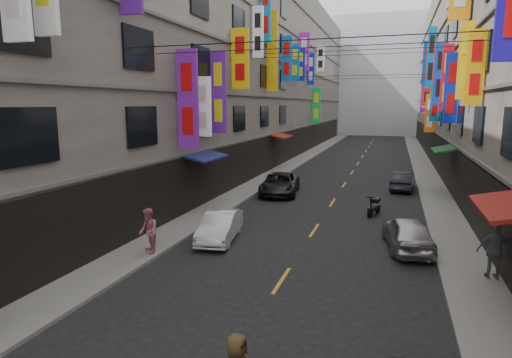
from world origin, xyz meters
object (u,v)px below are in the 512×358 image
Objects in this scene: car_left_mid at (220,226)px; car_right_far at (403,181)px; pedestrian_lfar at (148,231)px; pedestrian_rfar at (495,251)px; car_left_far at (280,184)px; scooter_far_right at (374,207)px; car_right_mid at (408,233)px.

car_left_mid is 0.98× the size of car_right_far.
pedestrian_lfar is 0.93× the size of pedestrian_rfar.
pedestrian_lfar is at bearing -105.78° from car_left_far.
pedestrian_lfar reaches higher than scooter_far_right.
scooter_far_right is at bearing 96.23° from pedestrian_lfar.
car_left_mid is 0.94× the size of car_right_mid.
pedestrian_lfar is at bearing 64.40° from scooter_far_right.
car_left_far is at bearing 81.16° from car_left_mid.
car_left_far is at bearing 32.54° from car_right_far.
car_right_far is at bearing 19.06° from car_left_far.
pedestrian_rfar is at bearing -55.78° from car_left_far.
car_left_far is 15.26m from pedestrian_rfar.
car_right_mid is (1.51, -5.21, 0.23)m from scooter_far_right.
scooter_far_right is 0.94× the size of pedestrian_rfar.
car_left_far reaches higher than car_right_mid.
car_left_mid is at bearing 102.64° from pedestrian_lfar.
pedestrian_rfar is (10.19, -11.35, 0.38)m from car_left_far.
pedestrian_lfar is (-9.40, -3.85, 0.32)m from car_right_mid.
pedestrian_rfar is (12.00, 1.36, 0.06)m from pedestrian_lfar.
car_right_far is 19.03m from pedestrian_lfar.
car_right_far is at bearing 107.69° from pedestrian_lfar.
pedestrian_rfar is at bearing 53.76° from pedestrian_lfar.
scooter_far_right is at bearing -66.48° from pedestrian_rfar.
car_left_mid is 2.13× the size of pedestrian_lfar.
car_right_far is (7.59, 3.83, -0.05)m from car_left_far.
car_right_far is (1.51, 7.49, 0.18)m from scooter_far_right.
car_right_far reaches higher than car_left_mid.
car_right_far is 2.17× the size of pedestrian_lfar.
pedestrian_lfar reaches higher than car_right_mid.
car_left_mid is at bearing 67.21° from car_right_far.
car_left_mid is 15.83m from car_right_far.
pedestrian_lfar is (-1.83, -2.64, 0.38)m from car_left_mid.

